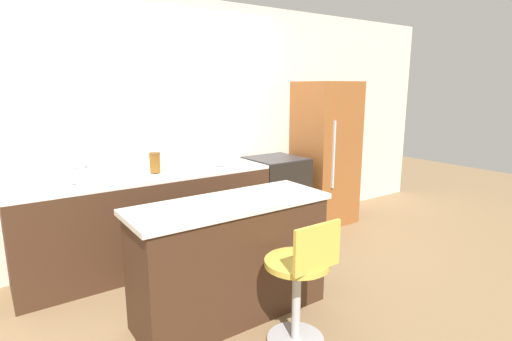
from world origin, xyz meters
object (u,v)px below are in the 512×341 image
(refrigerator, at_px, (325,153))
(stool_chair, at_px, (300,284))
(kettle, at_px, (81,173))
(mixing_bowl, at_px, (220,159))
(oven_range, at_px, (275,196))

(refrigerator, height_order, stool_chair, refrigerator)
(refrigerator, relative_size, stool_chair, 1.97)
(kettle, distance_m, mixing_bowl, 1.37)
(refrigerator, xyz_separation_m, stool_chair, (-1.93, -1.75, -0.45))
(oven_range, height_order, stool_chair, oven_range)
(oven_range, bearing_deg, stool_chair, -123.25)
(refrigerator, bearing_deg, oven_range, 179.16)
(stool_chair, distance_m, mixing_bowl, 1.92)
(refrigerator, distance_m, mixing_bowl, 1.50)
(oven_range, relative_size, stool_chair, 1.01)
(oven_range, xyz_separation_m, mixing_bowl, (-0.72, 0.03, 0.51))
(oven_range, xyz_separation_m, stool_chair, (-1.16, -1.76, -0.01))
(stool_chair, height_order, kettle, kettle)
(kettle, bearing_deg, stool_chair, -62.54)
(oven_range, xyz_separation_m, kettle, (-2.09, 0.03, 0.53))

